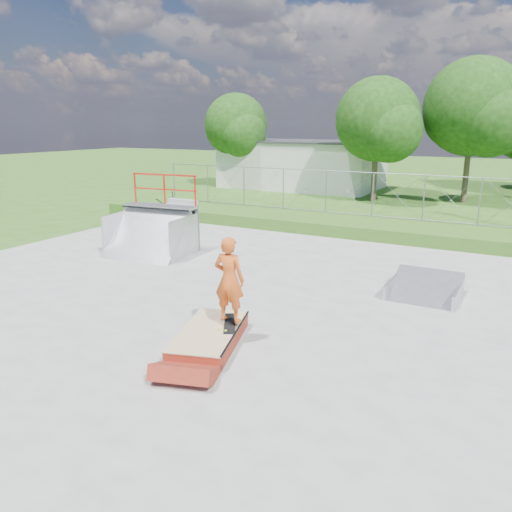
{
  "coord_description": "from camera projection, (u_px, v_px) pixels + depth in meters",
  "views": [
    {
      "loc": [
        5.37,
        -9.48,
        4.18
      ],
      "look_at": [
        -0.12,
        0.74,
        1.1
      ],
      "focal_mm": 35.0,
      "sensor_mm": 36.0,
      "label": 1
    }
  ],
  "objects": [
    {
      "name": "skateboard",
      "position": [
        230.0,
        324.0,
        9.79
      ],
      "size": [
        0.57,
        0.8,
        0.13
      ],
      "primitive_type": "cube",
      "rotation": [
        0.14,
        0.0,
        0.5
      ],
      "color": "black",
      "rests_on": "grind_box"
    },
    {
      "name": "tree_left_far",
      "position": [
        238.0,
        128.0,
        32.87
      ],
      "size": [
        4.42,
        4.16,
        6.18
      ],
      "color": "#4F3C31",
      "rests_on": "ground"
    },
    {
      "name": "tree_center",
      "position": [
        478.0,
        111.0,
        25.95
      ],
      "size": [
        5.44,
        5.12,
        7.6
      ],
      "color": "#4F3C31",
      "rests_on": "ground"
    },
    {
      "name": "quarter_pipe",
      "position": [
        148.0,
        217.0,
        16.07
      ],
      "size": [
        2.76,
        2.42,
        2.55
      ],
      "primitive_type": null,
      "rotation": [
        0.0,
        0.0,
        0.11
      ],
      "color": "#A2A6AA",
      "rests_on": "concrete_pad"
    },
    {
      "name": "skater",
      "position": [
        229.0,
        283.0,
        9.58
      ],
      "size": [
        0.65,
        0.45,
        1.69
      ],
      "primitive_type": "imported",
      "rotation": [
        0.0,
        0.0,
        3.22
      ],
      "color": "#D9551D",
      "rests_on": "grind_box"
    },
    {
      "name": "chain_link_fence",
      "position": [
        373.0,
        195.0,
        20.18
      ],
      "size": [
        20.0,
        0.06,
        1.8
      ],
      "primitive_type": null,
      "color": "gray",
      "rests_on": "grass_berm"
    },
    {
      "name": "ground",
      "position": [
        246.0,
        309.0,
        11.6
      ],
      "size": [
        120.0,
        120.0,
        0.0
      ],
      "primitive_type": "plane",
      "color": "#315819",
      "rests_on": "ground"
    },
    {
      "name": "concrete_stairs",
      "position": [
        177.0,
        209.0,
        22.79
      ],
      "size": [
        1.5,
        1.6,
        0.8
      ],
      "primitive_type": null,
      "color": "gray",
      "rests_on": "ground"
    },
    {
      "name": "concrete_pad",
      "position": [
        246.0,
        309.0,
        11.6
      ],
      "size": [
        20.0,
        16.0,
        0.04
      ],
      "primitive_type": "cube",
      "color": "gray",
      "rests_on": "ground"
    },
    {
      "name": "flat_bank_ramp",
      "position": [
        425.0,
        288.0,
        12.34
      ],
      "size": [
        1.66,
        1.76,
        0.5
      ],
      "primitive_type": null,
      "rotation": [
        0.0,
        0.0,
        -0.01
      ],
      "color": "#A2A6AA",
      "rests_on": "concrete_pad"
    },
    {
      "name": "grass_berm",
      "position": [
        364.0,
        227.0,
        19.63
      ],
      "size": [
        24.0,
        3.0,
        0.5
      ],
      "primitive_type": "cube",
      "color": "#315819",
      "rests_on": "ground"
    },
    {
      "name": "grind_box",
      "position": [
        210.0,
        338.0,
        9.67
      ],
      "size": [
        1.66,
        2.42,
        0.33
      ],
      "rotation": [
        0.0,
        0.0,
        0.29
      ],
      "color": "maroon",
      "rests_on": "concrete_pad"
    },
    {
      "name": "utility_building_flat",
      "position": [
        302.0,
        165.0,
        33.61
      ],
      "size": [
        10.0,
        6.0,
        3.0
      ],
      "primitive_type": "cube",
      "color": "white",
      "rests_on": "ground"
    },
    {
      "name": "tree_left_near",
      "position": [
        381.0,
        123.0,
        26.5
      ],
      "size": [
        4.76,
        4.48,
        6.65
      ],
      "color": "#4F3C31",
      "rests_on": "ground"
    }
  ]
}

